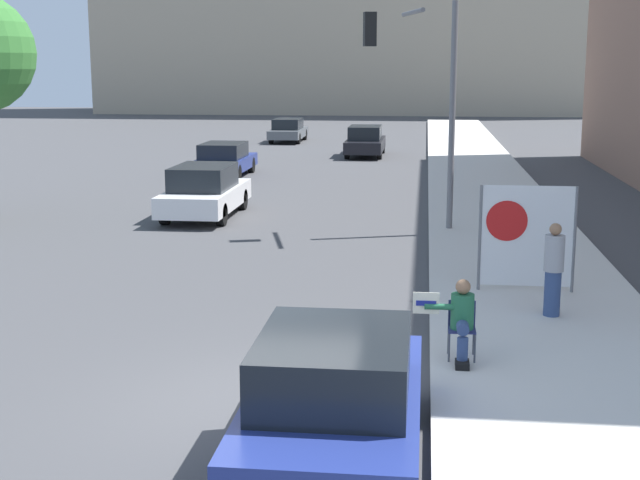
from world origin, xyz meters
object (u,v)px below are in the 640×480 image
jogger_on_sidewalk (554,269)px  car_on_road_nearest (205,191)px  seated_protester (461,318)px  car_on_road_midblock (224,160)px  car_on_road_distant (365,141)px  car_on_road_far_lane (288,130)px  traffic_light_pole (423,79)px  parked_car_curbside (335,399)px  protest_banner (526,236)px

jogger_on_sidewalk → car_on_road_nearest: (-8.63, 10.16, -0.23)m
seated_protester → car_on_road_midblock: (-8.57, 22.23, -0.11)m
car_on_road_nearest → car_on_road_distant: car_on_road_nearest is taller
car_on_road_nearest → car_on_road_far_lane: car_on_road_nearest is taller
car_on_road_far_lane → car_on_road_midblock: bearing=-90.2°
car_on_road_nearest → car_on_road_far_lane: (-1.53, 26.02, -0.08)m
seated_protester → jogger_on_sidewalk: 3.04m
traffic_light_pole → parked_car_curbside: (-0.83, -13.90, -3.30)m
jogger_on_sidewalk → traffic_light_pole: (-2.33, 8.07, 3.07)m
jogger_on_sidewalk → car_on_road_nearest: size_ratio=0.35×
car_on_road_midblock → car_on_road_distant: 10.15m
protest_banner → car_on_road_far_lane: bearing=106.0°
car_on_road_nearest → car_on_road_midblock: (-1.58, 9.53, -0.07)m
seated_protester → car_on_road_distant: 31.23m
seated_protester → car_on_road_midblock: size_ratio=0.26×
jogger_on_sidewalk → car_on_road_midblock: jogger_on_sidewalk is taller
car_on_road_nearest → car_on_road_distant: size_ratio=0.97×
protest_banner → car_on_road_far_lane: size_ratio=0.45×
seated_protester → car_on_road_nearest: 14.49m
jogger_on_sidewalk → protest_banner: size_ratio=0.80×
car_on_road_distant → car_on_road_far_lane: (-5.01, 7.68, -0.05)m
jogger_on_sidewalk → traffic_light_pole: 8.94m
jogger_on_sidewalk → car_on_road_midblock: (-10.22, 19.69, -0.30)m
seated_protester → car_on_road_distant: bearing=91.2°
car_on_road_nearest → protest_banner: bearing=-45.4°
car_on_road_nearest → parked_car_curbside: bearing=-71.1°
car_on_road_distant → parked_car_curbside: bearing=-86.7°
jogger_on_sidewalk → protest_banner: (-0.29, 1.69, 0.25)m
protest_banner → car_on_road_distant: size_ratio=0.43×
protest_banner → parked_car_curbside: 8.06m
parked_car_curbside → car_on_road_nearest: car_on_road_nearest is taller
protest_banner → traffic_light_pole: 7.27m
car_on_road_nearest → car_on_road_midblock: car_on_road_nearest is taller
car_on_road_midblock → car_on_road_far_lane: bearing=89.8°
traffic_light_pole → car_on_road_nearest: 7.41m
car_on_road_midblock → car_on_road_far_lane: 16.48m
traffic_light_pole → car_on_road_distant: size_ratio=1.23×
seated_protester → traffic_light_pole: traffic_light_pole is taller
seated_protester → protest_banner: bearing=66.9°
protest_banner → car_on_road_nearest: protest_banner is taller
jogger_on_sidewalk → parked_car_curbside: 6.64m
seated_protester → parked_car_curbside: bearing=-120.0°
jogger_on_sidewalk → parked_car_curbside: size_ratio=0.39×
traffic_light_pole → car_on_road_midblock: traffic_light_pole is taller
parked_car_curbside → car_on_road_distant: bearing=93.3°
parked_car_curbside → car_on_road_distant: (-1.98, 34.32, -0.02)m
seated_protester → car_on_road_far_lane: size_ratio=0.26×
car_on_road_distant → protest_banner: bearing=-79.7°
jogger_on_sidewalk → car_on_road_midblock: bearing=-55.5°
parked_car_curbside → seated_protester: bearing=65.3°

